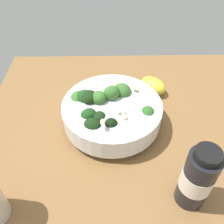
# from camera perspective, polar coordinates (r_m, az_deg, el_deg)

# --- Properties ---
(ground_plane) EXTENTS (0.71, 0.71, 0.04)m
(ground_plane) POSITION_cam_1_polar(r_m,az_deg,el_deg) (0.58, 3.51, -7.14)
(ground_plane) COLOR brown
(bowl_of_broccoli) EXTENTS (0.23, 0.23, 0.10)m
(bowl_of_broccoli) POSITION_cam_1_polar(r_m,az_deg,el_deg) (0.56, -0.31, 0.22)
(bowl_of_broccoli) COLOR white
(bowl_of_broccoli) RESTS_ON ground_plane
(lemon_wedge) EXTENTS (0.09, 0.09, 0.04)m
(lemon_wedge) POSITION_cam_1_polar(r_m,az_deg,el_deg) (0.68, 9.54, 6.10)
(lemon_wedge) COLOR yellow
(lemon_wedge) RESTS_ON ground_plane
(bottle_tall) EXTENTS (0.06, 0.06, 0.14)m
(bottle_tall) POSITION_cam_1_polar(r_m,az_deg,el_deg) (0.45, 19.26, -14.44)
(bottle_tall) COLOR black
(bottle_tall) RESTS_ON ground_plane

